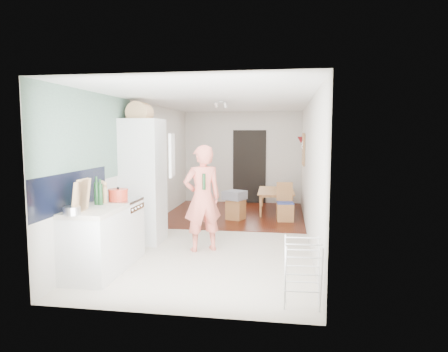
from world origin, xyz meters
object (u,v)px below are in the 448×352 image
(person, at_px, (202,189))
(dining_table, at_px, (277,203))
(dining_chair, at_px, (285,202))
(drying_rack, at_px, (303,274))
(stool, at_px, (236,210))

(person, relative_size, dining_table, 1.57)
(dining_chair, bearing_deg, dining_table, 95.21)
(dining_table, xyz_separation_m, drying_rack, (0.39, -5.37, 0.15))
(stool, height_order, drying_rack, drying_rack)
(dining_chair, relative_size, stool, 1.84)
(dining_chair, distance_m, stool, 1.10)
(person, bearing_deg, drying_rack, 99.14)
(dining_table, bearing_deg, drying_rack, -177.48)
(stool, distance_m, drying_rack, 4.55)
(person, xyz_separation_m, dining_chair, (1.32, 2.41, -0.60))
(person, height_order, stool, person)
(person, relative_size, drying_rack, 2.67)
(person, relative_size, dining_chair, 2.42)
(stool, bearing_deg, drying_rack, -73.69)
(dining_table, xyz_separation_m, dining_chair, (0.19, -1.01, 0.19))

